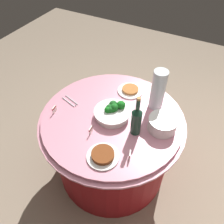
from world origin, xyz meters
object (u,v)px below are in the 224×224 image
Objects in this scene: broccoli_bowl at (112,112)px; plate_stack at (162,124)px; wine_bottle at (136,120)px; label_placard_mid at (54,109)px; label_placard_front at (130,155)px; food_plate_stir_fry at (103,155)px; decorative_fruit_vase at (158,92)px; label_placard_rear at (91,130)px; food_plate_peanuts at (130,90)px; serving_tongs at (70,101)px.

broccoli_bowl is 0.39m from plate_stack.
label_placard_mid is (0.11, -0.65, -0.10)m from wine_bottle.
food_plate_stir_fry is at bearing -64.11° from label_placard_front.
decorative_fruit_vase is at bearing 135.55° from broccoli_bowl.
decorative_fruit_vase is 6.18× the size of label_placard_front.
wine_bottle is (0.07, 0.22, 0.08)m from broccoli_bowl.
food_plate_stir_fry is (0.63, -0.14, -0.13)m from decorative_fruit_vase.
decorative_fruit_vase is 0.59m from label_placard_rear.
wine_bottle reaches higher than label_placard_rear.
plate_stack is 0.26m from decorative_fruit_vase.
decorative_fruit_vase reaches higher than food_plate_stir_fry.
plate_stack is at bearing 53.96° from food_plate_peanuts.
label_placard_front is (0.55, 0.02, -0.12)m from decorative_fruit_vase.
label_placard_front and label_placard_mid have the same top height.
label_placard_rear reaches higher than serving_tongs.
serving_tongs is 3.02× the size of label_placard_rear.
broccoli_bowl is 5.09× the size of label_placard_mid.
plate_stack is 0.77m from serving_tongs.
label_placard_mid reaches higher than food_plate_stir_fry.
label_placard_mid reaches higher than food_plate_peanuts.
food_plate_stir_fry is (0.30, -0.10, -0.11)m from wine_bottle.
plate_stack is at bearing 127.37° from wine_bottle.
label_placard_mid is at bearing -97.47° from label_placard_rear.
wine_bottle reaches higher than plate_stack.
label_placard_front is at bearing -16.70° from plate_stack.
decorative_fruit_vase reaches higher than label_placard_front.
label_placard_front and label_placard_rear have the same top height.
label_placard_front is (0.22, 0.06, -0.10)m from wine_bottle.
label_placard_front reaches higher than food_plate_peanuts.
serving_tongs is at bearing 165.50° from label_placard_mid.
decorative_fruit_vase is 6.18× the size of label_placard_rear.
food_plate_peanuts is at bearing -150.96° from wine_bottle.
label_placard_rear is (-0.14, -0.18, 0.01)m from food_plate_stir_fry.
wine_bottle reaches higher than serving_tongs.
broccoli_bowl is at bearing -0.02° from food_plate_peanuts.
label_placard_front is at bearing 115.89° from food_plate_stir_fry.
decorative_fruit_vase reaches higher than broccoli_bowl.
food_plate_stir_fry is 4.00× the size of label_placard_mid.
label_placard_mid is at bearing -109.15° from food_plate_stir_fry.
label_placard_rear is at bearing 58.00° from serving_tongs.
food_plate_peanuts is at bearing -155.71° from label_placard_front.
label_placard_rear is (0.48, -0.32, -0.12)m from decorative_fruit_vase.
food_plate_peanuts is (-0.33, 0.00, -0.03)m from broccoli_bowl.
plate_stack is at bearing 147.85° from food_plate_stir_fry.
label_placard_rear reaches higher than food_plate_peanuts.
wine_bottle is at bearing -165.32° from label_placard_front.
wine_bottle is 1.53× the size of food_plate_stir_fry.
plate_stack is 0.22m from wine_bottle.
decorative_fruit_vase is (-0.21, -0.12, 0.10)m from plate_stack.
food_plate_stir_fry is 0.23m from label_placard_rear.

